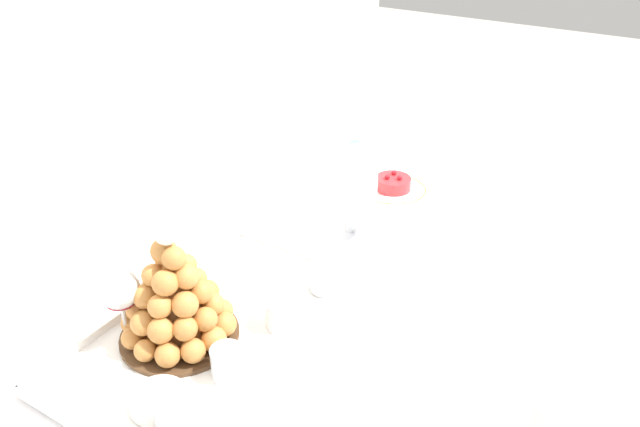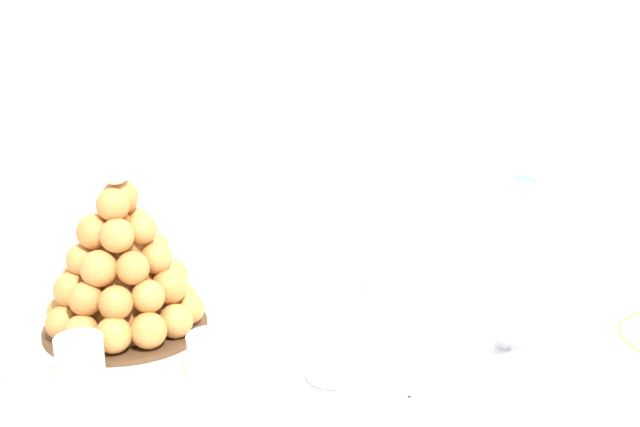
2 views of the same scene
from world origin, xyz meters
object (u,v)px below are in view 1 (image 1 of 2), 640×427
(dessert_cup_centre, at_px, (282,314))
(wine_glass, at_px, (119,292))
(dessert_cup_mid_left, at_px, (227,363))
(creme_brulee_ramekin, at_px, (159,400))
(serving_tray, at_px, (219,332))
(croquembouche, at_px, (175,298))
(dessert_cup_left, at_px, (175,419))
(fruit_tart_plate, at_px, (393,186))
(macaron_goblet, at_px, (351,179))
(dessert_cup_mid_right, at_px, (325,279))

(dessert_cup_centre, height_order, wine_glass, wine_glass)
(dessert_cup_mid_left, distance_m, creme_brulee_ramekin, 0.13)
(serving_tray, xyz_separation_m, wine_glass, (-0.11, 0.12, 0.12))
(serving_tray, height_order, croquembouche, croquembouche)
(dessert_cup_left, xyz_separation_m, dessert_cup_mid_left, (0.14, 0.01, -0.00))
(dessert_cup_left, height_order, creme_brulee_ramekin, dessert_cup_left)
(croquembouche, height_order, fruit_tart_plate, croquembouche)
(dessert_cup_centre, bearing_deg, creme_brulee_ramekin, 168.87)
(dessert_cup_left, distance_m, creme_brulee_ramekin, 0.07)
(macaron_goblet, xyz_separation_m, wine_glass, (-0.57, 0.15, -0.03))
(serving_tray, bearing_deg, fruit_tart_plate, -1.74)
(dessert_cup_mid_right, relative_size, fruit_tart_plate, 0.34)
(dessert_cup_centre, height_order, dessert_cup_mid_right, same)
(croquembouche, bearing_deg, dessert_cup_centre, -47.97)
(serving_tray, height_order, dessert_cup_centre, dessert_cup_centre)
(dessert_cup_mid_left, xyz_separation_m, dessert_cup_centre, (0.16, -0.00, -0.00))
(dessert_cup_mid_right, bearing_deg, macaron_goblet, 17.14)
(fruit_tart_plate, bearing_deg, macaron_goblet, -177.99)
(serving_tray, relative_size, croquembouche, 2.49)
(croquembouche, distance_m, dessert_cup_left, 0.24)
(creme_brulee_ramekin, bearing_deg, dessert_cup_centre, -11.13)
(serving_tray, height_order, dessert_cup_mid_left, dessert_cup_mid_left)
(serving_tray, bearing_deg, dessert_cup_mid_left, -131.98)
(serving_tray, distance_m, croquembouche, 0.12)
(dessert_cup_mid_right, distance_m, wine_glass, 0.41)
(serving_tray, xyz_separation_m, croquembouche, (-0.05, 0.05, 0.09))
(dessert_cup_mid_left, relative_size, dessert_cup_centre, 0.93)
(wine_glass, bearing_deg, creme_brulee_ramekin, -118.21)
(macaron_goblet, bearing_deg, serving_tray, 176.14)
(creme_brulee_ramekin, bearing_deg, dessert_cup_mid_right, -8.57)
(serving_tray, xyz_separation_m, dessert_cup_mid_left, (-0.08, -0.09, 0.03))
(dessert_cup_centre, height_order, creme_brulee_ramekin, dessert_cup_centre)
(dessert_cup_mid_right, height_order, macaron_goblet, macaron_goblet)
(dessert_cup_centre, xyz_separation_m, macaron_goblet, (0.38, 0.06, 0.11))
(fruit_tart_plate, bearing_deg, serving_tray, 178.26)
(fruit_tart_plate, bearing_deg, wine_glass, 169.98)
(croquembouche, distance_m, fruit_tart_plate, 0.77)
(dessert_cup_mid_right, bearing_deg, dessert_cup_centre, 176.43)
(dessert_cup_mid_left, bearing_deg, dessert_cup_centre, -1.30)
(serving_tray, distance_m, dessert_cup_centre, 0.13)
(serving_tray, height_order, dessert_cup_left, dessert_cup_left)
(macaron_goblet, bearing_deg, creme_brulee_ramekin, -179.26)
(dessert_cup_left, relative_size, wine_glass, 0.36)
(dessert_cup_left, bearing_deg, dessert_cup_centre, 1.11)
(dessert_cup_left, height_order, wine_glass, wine_glass)
(dessert_cup_mid_left, distance_m, dessert_cup_mid_right, 0.30)
(creme_brulee_ramekin, bearing_deg, croquembouche, 31.03)
(croquembouche, relative_size, dessert_cup_centre, 3.94)
(dessert_cup_centre, bearing_deg, dessert_cup_mid_right, -3.57)
(creme_brulee_ramekin, relative_size, wine_glass, 0.57)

